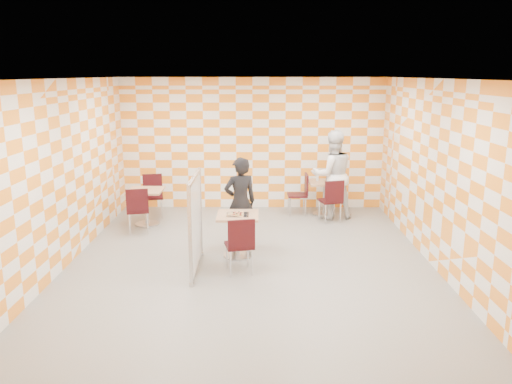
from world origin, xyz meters
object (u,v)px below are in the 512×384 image
chair_second_side (302,191)px  man_white (332,175)px  main_table (238,228)px  chair_empty_far (153,192)px  second_table (325,192)px  chair_main_front (240,242)px  sport_bottle (317,177)px  chair_second_front (332,198)px  chair_empty_near (138,207)px  empty_table (146,201)px  man_dark (240,202)px  partition (196,223)px  soda_bottle (328,176)px

chair_second_side → man_white: size_ratio=0.48×
main_table → chair_empty_far: chair_empty_far is taller
second_table → chair_main_front: size_ratio=0.81×
chair_second_side → sport_bottle: bearing=15.5°
second_table → chair_second_side: bearing=-177.3°
second_table → chair_second_front: size_ratio=0.81×
sport_bottle → main_table: bearing=-121.4°
main_table → chair_second_front: size_ratio=0.81×
main_table → chair_empty_near: size_ratio=0.81×
empty_table → chair_empty_near: 0.61m
second_table → chair_empty_far: bearing=-178.0°
chair_empty_near → man_dark: bearing=-18.4°
chair_empty_near → sport_bottle: size_ratio=4.62×
second_table → partition: size_ratio=0.48×
empty_table → man_white: man_white is taller
partition → chair_empty_far: bearing=113.1°
main_table → second_table: same height
chair_second_front → partition: (-2.53, -2.63, 0.25)m
chair_empty_near → chair_empty_far: (0.04, 1.27, 0.00)m
man_white → sport_bottle: (-0.28, 0.32, -0.12)m
man_white → soda_bottle: size_ratio=8.31×
man_white → man_dark: bearing=33.3°
chair_second_front → partition: bearing=-133.9°
chair_second_side → chair_empty_far: size_ratio=1.00×
chair_empty_near → man_white: size_ratio=0.48×
sport_bottle → soda_bottle: size_ratio=0.87×
chair_empty_near → chair_empty_far: same height
chair_empty_far → chair_main_front: bearing=-58.3°
chair_second_front → chair_empty_far: (-3.86, 0.50, 0.00)m
chair_empty_far → soda_bottle: (3.86, 0.21, 0.31)m
sport_bottle → chair_empty_near: bearing=-158.0°
second_table → chair_main_front: 3.87m
empty_table → soda_bottle: (3.86, 0.87, 0.34)m
empty_table → partition: (1.34, -2.46, 0.28)m
main_table → second_table: size_ratio=1.00×
sport_bottle → man_white: bearing=-49.1°
chair_second_side → partition: 3.78m
chair_second_side → chair_empty_far: bearing=-178.1°
second_table → man_dark: size_ratio=0.46×
chair_second_side → man_white: bearing=-19.3°
chair_empty_far → soda_bottle: soda_bottle is taller
man_dark → man_white: 2.65m
main_table → sport_bottle: sport_bottle is taller
chair_second_side → partition: partition is taller
second_table → man_white: 0.52m
partition → man_dark: bearing=60.8°
chair_empty_far → sport_bottle: sport_bottle is taller
empty_table → sport_bottle: size_ratio=3.75×
partition → soda_bottle: 4.18m
empty_table → chair_second_side: (3.28, 0.77, 0.04)m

